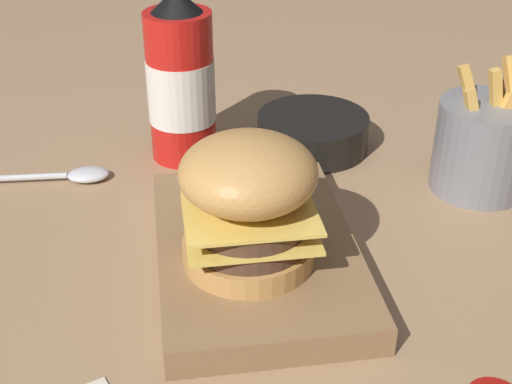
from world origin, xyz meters
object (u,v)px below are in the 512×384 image
fries_basket (484,145)px  side_bowl (313,131)px  serving_board (256,252)px  ketchup_bottle (181,83)px  burger (249,201)px  spoon (68,175)px

fries_basket → side_bowl: fries_basket is taller
fries_basket → side_bowl: size_ratio=1.14×
serving_board → ketchup_bottle: size_ratio=1.37×
ketchup_bottle → side_bowl: bearing=-92.0°
burger → fries_basket: (0.13, -0.27, -0.03)m
serving_board → side_bowl: size_ratio=2.04×
burger → fries_basket: bearing=-64.0°
serving_board → burger: bearing=160.5°
burger → spoon: bearing=39.2°
serving_board → fries_basket: (0.10, -0.26, 0.04)m
ketchup_bottle → spoon: ketchup_bottle is taller
burger → side_bowl: (0.25, -0.11, -0.06)m
burger → ketchup_bottle: 0.26m
spoon → burger: bearing=-47.6°
serving_board → burger: burger is taller
burger → spoon: 0.28m
fries_basket → serving_board: bearing=111.8°
burger → fries_basket: 0.30m
spoon → side_bowl: bearing=10.8°
serving_board → fries_basket: fries_basket is taller
burger → spoon: burger is taller
serving_board → spoon: bearing=44.7°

